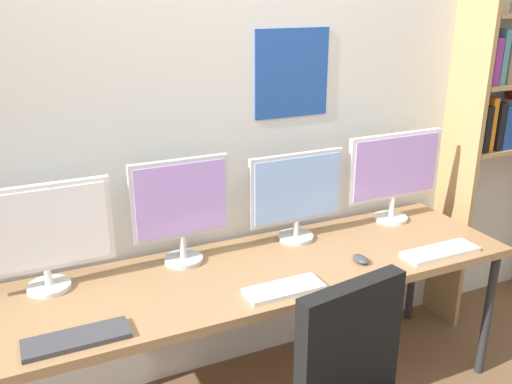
{
  "coord_description": "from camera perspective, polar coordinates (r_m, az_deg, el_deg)",
  "views": [
    {
      "loc": [
        -0.97,
        -1.44,
        1.92
      ],
      "look_at": [
        0.0,
        0.65,
        1.09
      ],
      "focal_mm": 39.15,
      "sensor_mm": 36.0,
      "label": 1
    }
  ],
  "objects": [
    {
      "name": "computer_mouse",
      "position": [
        2.64,
        10.64,
        -6.76
      ],
      "size": [
        0.06,
        0.1,
        0.03
      ],
      "primitive_type": "ellipsoid",
      "color": "#38383D",
      "rests_on": "desk"
    },
    {
      "name": "wall_back",
      "position": [
        2.72,
        -3.3,
        6.59
      ],
      "size": [
        4.82,
        0.11,
        2.6
      ],
      "color": "silver",
      "rests_on": "ground_plane"
    },
    {
      "name": "monitor_far_left",
      "position": [
        2.44,
        -21.06,
        -3.98
      ],
      "size": [
        0.57,
        0.18,
        0.46
      ],
      "color": "silver",
      "rests_on": "desk"
    },
    {
      "name": "keyboard_center",
      "position": [
        2.37,
        2.9,
        -9.87
      ],
      "size": [
        0.34,
        0.13,
        0.02
      ],
      "primitive_type": "cube",
      "color": "silver",
      "rests_on": "desk"
    },
    {
      "name": "monitor_center_left",
      "position": [
        2.52,
        -7.68,
        -1.41
      ],
      "size": [
        0.45,
        0.18,
        0.49
      ],
      "color": "silver",
      "rests_on": "desk"
    },
    {
      "name": "monitor_center_right",
      "position": [
        2.75,
        4.17,
        -0.1
      ],
      "size": [
        0.51,
        0.18,
        0.45
      ],
      "color": "silver",
      "rests_on": "desk"
    },
    {
      "name": "keyboard_left",
      "position": [
        2.16,
        -17.86,
        -14.09
      ],
      "size": [
        0.37,
        0.13,
        0.02
      ],
      "primitive_type": "cube",
      "color": "#38383D",
      "rests_on": "desk"
    },
    {
      "name": "keyboard_right",
      "position": [
        2.82,
        18.28,
        -5.81
      ],
      "size": [
        0.39,
        0.13,
        0.02
      ],
      "primitive_type": "cube",
      "color": "silver",
      "rests_on": "desk"
    },
    {
      "name": "desk",
      "position": [
        2.58,
        0.47,
        -8.71
      ],
      "size": [
        2.42,
        0.68,
        0.74
      ],
      "color": "#936D47",
      "rests_on": "ground_plane"
    },
    {
      "name": "monitor_far_right",
      "position": [
        3.06,
        13.96,
        2.1
      ],
      "size": [
        0.57,
        0.18,
        0.49
      ],
      "color": "silver",
      "rests_on": "desk"
    }
  ]
}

